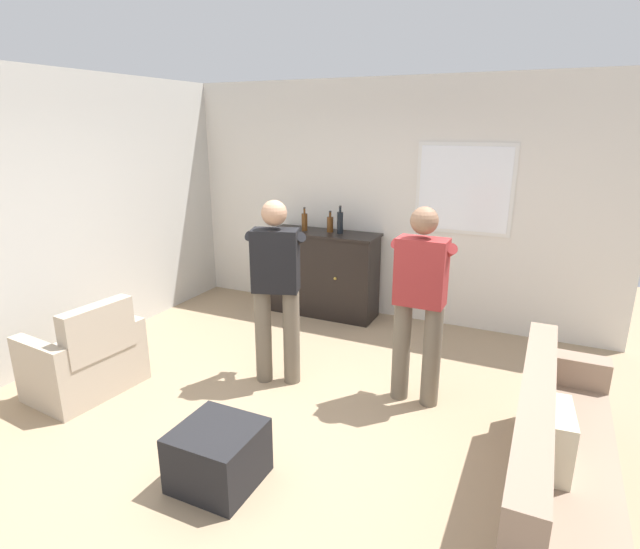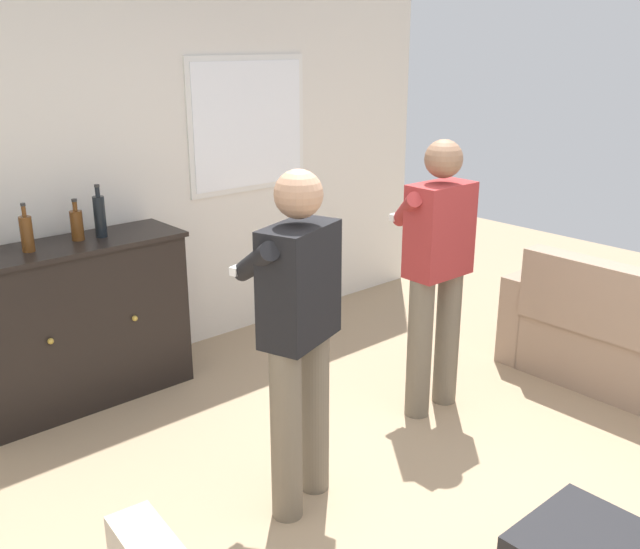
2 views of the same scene
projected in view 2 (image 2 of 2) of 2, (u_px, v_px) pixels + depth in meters
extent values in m
plane|color=#9E8466|center=(437.00, 520.00, 3.45)|extent=(10.40, 10.40, 0.00)
cube|color=silver|center=(146.00, 163.00, 4.90)|extent=(5.20, 0.12, 2.80)
cube|color=silver|center=(248.00, 124.00, 5.30)|extent=(1.05, 0.02, 0.99)
cube|color=white|center=(248.00, 125.00, 5.30)|extent=(0.97, 0.03, 0.91)
cube|color=gray|center=(530.00, 314.00, 5.16)|extent=(0.55, 0.18, 0.64)
cube|color=black|center=(79.00, 326.00, 4.46)|extent=(1.33, 0.44, 1.01)
cube|color=black|center=(70.00, 246.00, 4.29)|extent=(1.37, 0.48, 0.03)
sphere|color=#B79338|center=(51.00, 341.00, 4.10)|extent=(0.04, 0.04, 0.04)
sphere|color=#B79338|center=(135.00, 318.00, 4.44)|extent=(0.04, 0.04, 0.04)
cylinder|color=#593314|center=(27.00, 234.00, 4.10)|extent=(0.07, 0.07, 0.21)
cylinder|color=#593314|center=(24.00, 211.00, 4.05)|extent=(0.02, 0.02, 0.06)
cylinder|color=#262626|center=(23.00, 205.00, 4.04)|extent=(0.03, 0.03, 0.02)
cylinder|color=black|center=(100.00, 217.00, 4.39)|extent=(0.07, 0.07, 0.26)
cylinder|color=black|center=(97.00, 192.00, 4.34)|extent=(0.03, 0.03, 0.06)
cylinder|color=#262626|center=(97.00, 186.00, 4.33)|extent=(0.03, 0.03, 0.02)
cylinder|color=#593314|center=(77.00, 226.00, 4.34)|extent=(0.08, 0.08, 0.18)
cylinder|color=#593314|center=(75.00, 206.00, 4.30)|extent=(0.03, 0.03, 0.06)
cylinder|color=#262626|center=(74.00, 200.00, 4.29)|extent=(0.03, 0.03, 0.02)
cylinder|color=#6B6051|center=(286.00, 435.00, 3.35)|extent=(0.15, 0.15, 0.88)
cylinder|color=#6B6051|center=(314.00, 411.00, 3.57)|extent=(0.15, 0.15, 0.88)
cube|color=black|center=(299.00, 284.00, 3.23)|extent=(0.45, 0.33, 0.55)
sphere|color=tan|center=(298.00, 194.00, 3.10)|extent=(0.22, 0.22, 0.22)
cylinder|color=black|center=(255.00, 262.00, 3.18)|extent=(0.22, 0.44, 0.29)
cylinder|color=black|center=(283.00, 250.00, 3.37)|extent=(0.41, 0.33, 0.29)
cube|color=white|center=(242.00, 268.00, 3.38)|extent=(0.15, 0.09, 0.04)
cylinder|color=#6B6051|center=(419.00, 348.00, 4.29)|extent=(0.15, 0.15, 0.88)
cylinder|color=#6B6051|center=(447.00, 337.00, 4.45)|extent=(0.15, 0.15, 0.88)
cube|color=#9E2D2D|center=(440.00, 230.00, 4.15)|extent=(0.40, 0.22, 0.55)
sphere|color=#8C664C|center=(444.00, 159.00, 4.02)|extent=(0.22, 0.22, 0.22)
cylinder|color=#9E2D2D|center=(407.00, 210.00, 4.16)|extent=(0.33, 0.40, 0.29)
cylinder|color=#9E2D2D|center=(433.00, 204.00, 4.30)|extent=(0.32, 0.41, 0.29)
cube|color=white|center=(400.00, 216.00, 4.37)|extent=(0.15, 0.04, 0.04)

